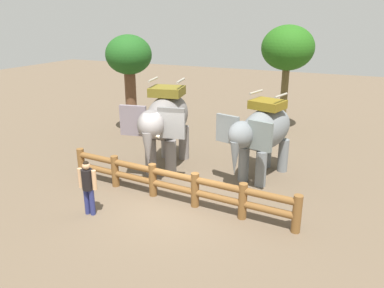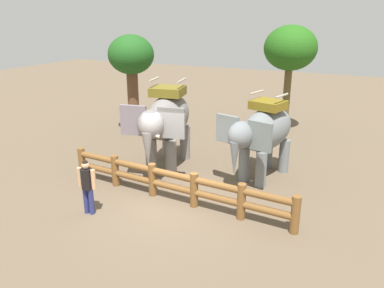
% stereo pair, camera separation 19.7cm
% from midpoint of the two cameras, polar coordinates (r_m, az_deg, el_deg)
% --- Properties ---
extents(ground_plane, '(60.00, 60.00, 0.00)m').
position_cam_midpoint_polar(ground_plane, '(11.56, -2.71, -8.75)').
color(ground_plane, brown).
extents(log_fence, '(7.63, 0.76, 1.05)m').
position_cam_midpoint_polar(log_fence, '(11.40, -2.46, -5.80)').
color(log_fence, brown).
rests_on(log_fence, ground).
extents(elephant_near_left, '(2.30, 3.87, 3.26)m').
position_cam_midpoint_polar(elephant_near_left, '(13.44, -3.50, 3.60)').
color(elephant_near_left, slate).
rests_on(elephant_near_left, ground).
extents(elephant_center, '(2.25, 3.53, 2.95)m').
position_cam_midpoint_polar(elephant_center, '(12.83, 11.11, 1.75)').
color(elephant_center, slate).
rests_on(elephant_center, ground).
extents(tourist_woman_in_black, '(0.57, 0.34, 1.61)m').
position_cam_midpoint_polar(tourist_woman_in_black, '(10.91, -15.06, -5.73)').
color(tourist_woman_in_black, navy).
rests_on(tourist_woman_in_black, ground).
extents(tree_far_left, '(2.08, 2.08, 4.57)m').
position_cam_midpoint_polar(tree_far_left, '(17.74, -8.83, 12.53)').
color(tree_far_left, brown).
rests_on(tree_far_left, ground).
extents(tree_back_center, '(2.41, 2.41, 4.98)m').
position_cam_midpoint_polar(tree_back_center, '(18.34, 14.92, 13.61)').
color(tree_back_center, brown).
rests_on(tree_back_center, ground).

